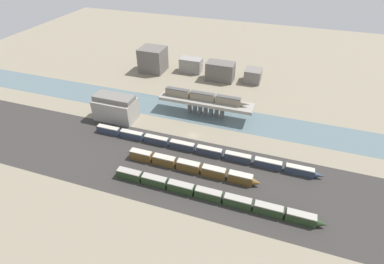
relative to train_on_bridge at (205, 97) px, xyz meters
The scene contains 13 objects.
ground_plane 22.52m from the train_on_bridge, 88.46° to the right, with size 400.00×400.00×0.00m, color gray.
railbed_yard 45.19m from the train_on_bridge, 89.30° to the right, with size 280.00×42.00×0.01m, color #33302D.
river_water 10.38m from the train_on_bridge, ahead, with size 320.00×20.62×0.01m, color slate.
bridge 3.74m from the train_on_bridge, ahead, with size 48.58×9.46×8.42m.
train_on_bridge is the anchor object (origin of this frame).
train_yard_near 59.16m from the train_on_bridge, 70.58° to the right, with size 78.05×3.11×3.86m.
train_yard_mid 44.76m from the train_on_bridge, 80.22° to the right, with size 55.37×3.19×4.19m.
train_yard_far 32.98m from the train_on_bridge, 77.83° to the right, with size 102.72×2.74×3.55m.
warehouse_building 45.47m from the train_on_bridge, 156.37° to the right, with size 20.45×11.77×12.96m.
city_block_far_left 64.67m from the train_on_bridge, 139.07° to the left, with size 15.91×14.71×15.60m, color #605B56.
city_block_left 54.83m from the train_on_bridge, 116.54° to the left, with size 14.24×8.07×9.18m, color gray.
city_block_center 43.17m from the train_on_bridge, 93.80° to the left, with size 17.22×9.84×11.51m, color #605B56.
city_block_right 50.36m from the train_on_bridge, 69.90° to the left, with size 9.92×10.54×8.15m, color slate.
Camera 1 is at (36.38, -108.53, 83.41)m, focal length 28.00 mm.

